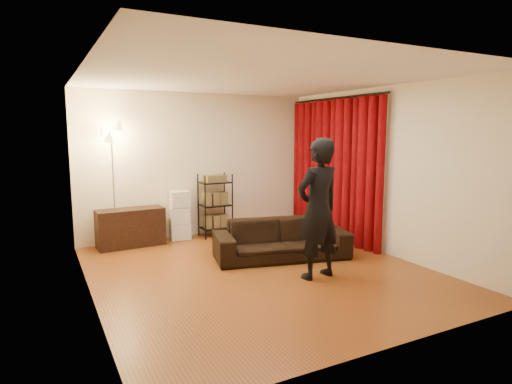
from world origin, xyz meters
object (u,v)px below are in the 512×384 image
sofa (281,239)px  storage_boxes (180,215)px  wire_shelf (215,205)px  floor_lamp (114,188)px  person (318,209)px  media_cabinet (131,228)px

sofa → storage_boxes: storage_boxes is taller
storage_boxes → wire_shelf: size_ratio=0.76×
floor_lamp → person: bearing=-51.4°
sofa → person: person is taller
wire_shelf → floor_lamp: size_ratio=0.57×
person → storage_boxes: (-1.02, 2.90, -0.50)m
wire_shelf → floor_lamp: bearing=-154.0°
wire_shelf → sofa: bearing=-54.2°
storage_boxes → wire_shelf: bearing=-7.3°
media_cabinet → floor_lamp: bearing=-169.2°
sofa → floor_lamp: floor_lamp is taller
sofa → media_cabinet: bearing=150.5°
media_cabinet → floor_lamp: size_ratio=0.54×
media_cabinet → storage_boxes: storage_boxes is taller
media_cabinet → floor_lamp: floor_lamp is taller
person → floor_lamp: (-2.20, 2.75, 0.10)m
media_cabinet → wire_shelf: (1.58, -0.00, 0.27)m
sofa → media_cabinet: media_cabinet is taller
sofa → person: (-0.03, -1.00, 0.65)m
media_cabinet → storage_boxes: (0.91, 0.08, 0.12)m
sofa → wire_shelf: bearing=115.1°
media_cabinet → storage_boxes: bearing=2.5°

